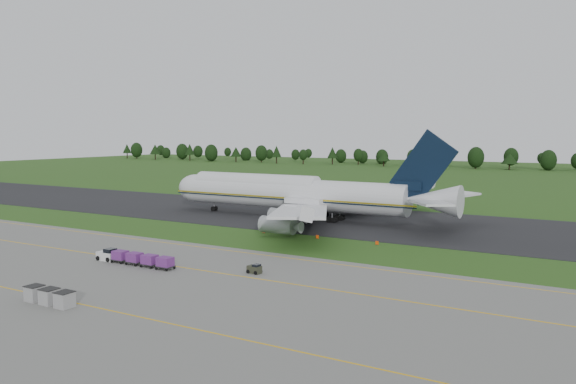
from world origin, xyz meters
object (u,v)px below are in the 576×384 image
Objects in this scene: aircraft at (296,193)px; edge_markers at (317,237)px; baggage_train at (133,258)px; uld_row at (49,296)px; utility_cart at (254,270)px.

aircraft reaches higher than edge_markers.
aircraft is at bearing 91.48° from baggage_train.
aircraft is 3.00× the size of edge_markers.
aircraft is 66.72m from uld_row.
uld_row is 48.17m from edge_markers.
aircraft is 48.81m from baggage_train.
aircraft is 4.97× the size of baggage_train.
baggage_train is 32.74m from edge_markers.
utility_cart is at bearing -81.40° from edge_markers.
edge_markers is at bearing 65.99° from baggage_train.
utility_cart is 26.11m from edge_markers.
edge_markers is at bearing -52.03° from aircraft.
uld_row is at bearing -84.09° from aircraft.
aircraft reaches higher than baggage_train.
aircraft is at bearing 112.56° from utility_cart.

